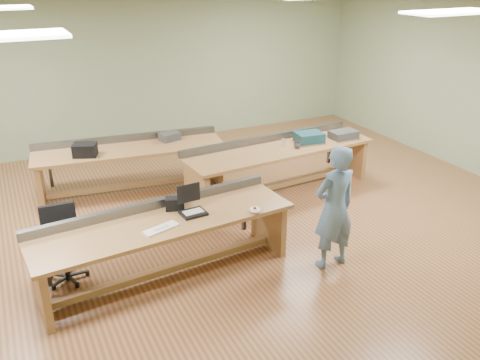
# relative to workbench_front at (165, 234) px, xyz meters

# --- Properties ---
(floor) EXTENTS (10.00, 10.00, 0.00)m
(floor) POSITION_rel_workbench_front_xyz_m (1.02, 0.95, -0.56)
(floor) COLOR #986139
(floor) RESTS_ON ground
(ceiling) EXTENTS (10.00, 10.00, 0.00)m
(ceiling) POSITION_rel_workbench_front_xyz_m (1.02, 0.95, 2.44)
(ceiling) COLOR silver
(ceiling) RESTS_ON wall_back
(wall_back) EXTENTS (10.00, 0.04, 3.00)m
(wall_back) POSITION_rel_workbench_front_xyz_m (1.02, 4.95, 0.94)
(wall_back) COLOR gray
(wall_back) RESTS_ON floor
(wall_front) EXTENTS (10.00, 0.04, 3.00)m
(wall_front) POSITION_rel_workbench_front_xyz_m (1.02, -3.05, 0.94)
(wall_front) COLOR gray
(wall_front) RESTS_ON floor
(wall_right) EXTENTS (0.04, 8.00, 3.00)m
(wall_right) POSITION_rel_workbench_front_xyz_m (6.02, 0.95, 0.94)
(wall_right) COLOR gray
(wall_right) RESTS_ON floor
(fluor_panels) EXTENTS (6.20, 3.50, 0.03)m
(fluor_panels) POSITION_rel_workbench_front_xyz_m (1.02, 0.95, 2.41)
(fluor_panels) COLOR white
(fluor_panels) RESTS_ON ceiling
(workbench_front) EXTENTS (3.16, 1.09, 0.86)m
(workbench_front) POSITION_rel_workbench_front_xyz_m (0.00, 0.00, 0.00)
(workbench_front) COLOR #9A6E40
(workbench_front) RESTS_ON floor
(workbench_mid) EXTENTS (3.27, 1.09, 0.86)m
(workbench_mid) POSITION_rel_workbench_front_xyz_m (2.48, 1.60, 0.00)
(workbench_mid) COLOR #9A6E40
(workbench_mid) RESTS_ON floor
(workbench_back) EXTENTS (3.12, 1.18, 0.86)m
(workbench_back) POSITION_rel_workbench_front_xyz_m (0.29, 2.66, -0.00)
(workbench_back) COLOR #9A6E40
(workbench_back) RESTS_ON floor
(person) EXTENTS (0.59, 0.40, 1.58)m
(person) POSITION_rel_workbench_front_xyz_m (1.92, -0.68, 0.23)
(person) COLOR #6487A4
(person) RESTS_ON floor
(laptop_base) EXTENTS (0.31, 0.26, 0.03)m
(laptop_base) POSITION_rel_workbench_front_xyz_m (0.36, -0.02, 0.20)
(laptop_base) COLOR black
(laptop_base) RESTS_ON workbench_front
(laptop_screen) EXTENTS (0.29, 0.03, 0.23)m
(laptop_screen) POSITION_rel_workbench_front_xyz_m (0.35, 0.09, 0.42)
(laptop_screen) COLOR black
(laptop_screen) RESTS_ON laptop_base
(keyboard) EXTENTS (0.44, 0.26, 0.02)m
(keyboard) POSITION_rel_workbench_front_xyz_m (-0.10, -0.22, 0.20)
(keyboard) COLOR white
(keyboard) RESTS_ON workbench_front
(trackball_mouse) EXTENTS (0.16, 0.18, 0.07)m
(trackball_mouse) POSITION_rel_workbench_front_xyz_m (1.05, -0.30, 0.22)
(trackball_mouse) COLOR white
(trackball_mouse) RESTS_ON workbench_front
(camera_bag) EXTENTS (0.26, 0.21, 0.15)m
(camera_bag) POSITION_rel_workbench_front_xyz_m (0.21, 0.20, 0.26)
(camera_bag) COLOR black
(camera_bag) RESTS_ON workbench_front
(task_chair) EXTENTS (0.51, 0.51, 0.91)m
(task_chair) POSITION_rel_workbench_front_xyz_m (-1.11, 0.46, -0.23)
(task_chair) COLOR black
(task_chair) RESTS_ON floor
(parts_bin_teal) EXTENTS (0.48, 0.38, 0.15)m
(parts_bin_teal) POSITION_rel_workbench_front_xyz_m (3.07, 1.63, 0.27)
(parts_bin_teal) COLOR #153B45
(parts_bin_teal) RESTS_ON workbench_mid
(parts_bin_grey) EXTENTS (0.47, 0.30, 0.13)m
(parts_bin_grey) POSITION_rel_workbench_front_xyz_m (3.70, 1.54, 0.25)
(parts_bin_grey) COLOR #38383B
(parts_bin_grey) RESTS_ON workbench_mid
(mug) EXTENTS (0.12, 0.12, 0.09)m
(mug) POSITION_rel_workbench_front_xyz_m (2.72, 1.44, 0.23)
(mug) COLOR #38383B
(mug) RESTS_ON workbench_mid
(drinks_can) EXTENTS (0.08, 0.08, 0.12)m
(drinks_can) POSITION_rel_workbench_front_xyz_m (2.58, 1.64, 0.25)
(drinks_can) COLOR silver
(drinks_can) RESTS_ON workbench_mid
(storage_box_back) EXTENTS (0.42, 0.36, 0.20)m
(storage_box_back) POSITION_rel_workbench_front_xyz_m (-0.42, 2.56, 0.29)
(storage_box_back) COLOR black
(storage_box_back) RESTS_ON workbench_back
(tray_back) EXTENTS (0.37, 0.31, 0.13)m
(tray_back) POSITION_rel_workbench_front_xyz_m (1.00, 2.73, 0.25)
(tray_back) COLOR #38383B
(tray_back) RESTS_ON workbench_back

